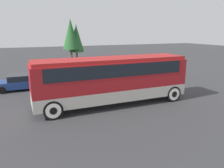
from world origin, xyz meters
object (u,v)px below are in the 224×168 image
at_px(tour_bus, 113,77).
at_px(parked_car_mid, 127,70).
at_px(parked_car_near, 23,82).
at_px(parked_car_far, 79,80).

distance_m(tour_bus, parked_car_mid, 10.01).
height_order(tour_bus, parked_car_near, tour_bus).
bearing_deg(parked_car_far, tour_bus, -80.82).
xyz_separation_m(tour_bus, parked_car_far, (-0.92, 5.66, -1.29)).
distance_m(parked_car_mid, parked_car_far, 6.80).
bearing_deg(parked_car_mid, tour_bus, -122.29).
bearing_deg(tour_bus, parked_car_far, 99.18).
xyz_separation_m(tour_bus, parked_car_near, (-5.55, 6.75, -1.30)).
xyz_separation_m(parked_car_mid, parked_car_far, (-6.22, -2.73, -0.03)).
bearing_deg(parked_car_far, parked_car_near, 166.74).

